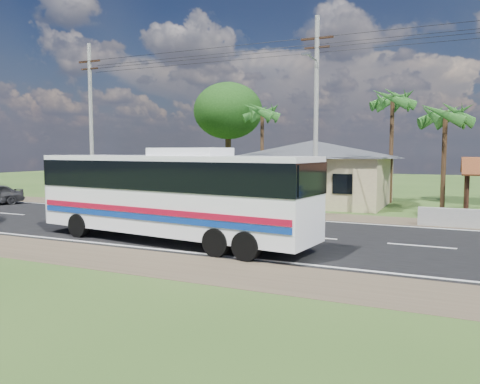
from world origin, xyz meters
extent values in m
plane|color=#2B4B1A|center=(0.00, 0.00, 0.00)|extent=(120.00, 120.00, 0.00)
cube|color=black|center=(0.00, 0.00, 0.01)|extent=(120.00, 10.00, 0.02)
cube|color=brown|center=(0.00, 6.50, 0.01)|extent=(120.00, 3.00, 0.01)
cube|color=brown|center=(0.00, -6.50, 0.01)|extent=(120.00, 3.00, 0.01)
cube|color=silver|center=(0.00, 4.70, 0.03)|extent=(120.00, 0.15, 0.01)
cube|color=silver|center=(0.00, -4.70, 0.03)|extent=(120.00, 0.15, 0.01)
cube|color=silver|center=(0.00, 0.00, 0.03)|extent=(120.00, 0.15, 0.01)
cube|color=tan|center=(1.00, 13.00, 1.60)|extent=(10.00, 8.00, 3.20)
cube|color=#4C4F54|center=(1.00, 13.00, 3.25)|extent=(10.60, 8.60, 0.10)
pyramid|color=#4C4F54|center=(1.00, 13.00, 4.40)|extent=(12.40, 10.00, 1.20)
cube|color=black|center=(-2.00, 8.98, 1.70)|extent=(1.20, 0.08, 1.20)
cube|color=black|center=(1.00, 8.98, 1.70)|extent=(1.20, 0.08, 1.20)
cube|color=black|center=(4.00, 8.98, 1.70)|extent=(1.20, 0.08, 1.20)
cylinder|color=#331E12|center=(10.70, 6.70, 1.30)|extent=(0.16, 0.16, 2.60)
cylinder|color=#331E12|center=(10.70, 10.30, 1.30)|extent=(0.16, 0.16, 2.60)
cylinder|color=#9E9E99|center=(-13.00, 6.50, 5.50)|extent=(0.26, 0.26, 11.00)
cube|color=#331E12|center=(-13.00, 6.50, 9.80)|extent=(1.80, 0.12, 0.12)
cube|color=#331E12|center=(-13.00, 6.50, 9.30)|extent=(1.40, 0.10, 0.10)
cylinder|color=#9E9E99|center=(3.00, 6.50, 5.50)|extent=(0.26, 0.26, 11.00)
cube|color=#331E12|center=(3.00, 6.50, 9.80)|extent=(1.80, 0.12, 0.12)
cube|color=#331E12|center=(3.00, 6.50, 9.30)|extent=(1.40, 0.10, 0.10)
cylinder|color=gray|center=(3.00, 5.50, 8.60)|extent=(0.08, 2.00, 0.08)
cube|color=gray|center=(3.00, 4.50, 8.60)|extent=(0.50, 0.18, 0.12)
cylinder|color=black|center=(-5.00, 6.50, 9.60)|extent=(16.00, 0.02, 0.02)
cylinder|color=black|center=(10.50, 6.50, 9.60)|extent=(15.00, 0.02, 0.02)
cylinder|color=#47301E|center=(9.50, 11.00, 3.00)|extent=(0.28, 0.28, 6.00)
cylinder|color=#47301E|center=(6.00, 15.50, 3.75)|extent=(0.28, 0.28, 7.50)
cylinder|color=#47301E|center=(-4.00, 16.00, 3.50)|extent=(0.28, 0.28, 7.00)
cylinder|color=#47301E|center=(-8.00, 18.00, 2.97)|extent=(0.50, 0.50, 5.95)
ellipsoid|color=#15380F|center=(-8.00, 18.00, 7.15)|extent=(6.00, 6.00, 4.92)
cube|color=white|center=(-0.23, -3.30, 1.97)|extent=(12.32, 3.96, 3.02)
cube|color=black|center=(-0.23, -3.30, 2.72)|extent=(12.37, 4.03, 1.11)
cube|color=black|center=(-6.24, -2.57, 2.37)|extent=(0.40, 2.32, 1.81)
cube|color=#A40A25|center=(-0.39, -4.57, 1.41)|extent=(11.82, 1.48, 0.22)
cube|color=navy|center=(-0.39, -4.57, 1.16)|extent=(11.82, 1.48, 0.22)
cube|color=white|center=(0.77, -3.42, 3.63)|extent=(3.20, 1.97, 0.30)
cylinder|color=black|center=(-4.38, -3.96, 0.50)|extent=(1.04, 0.47, 1.01)
cylinder|color=black|center=(-4.10, -1.66, 0.50)|extent=(1.04, 0.47, 1.01)
cylinder|color=black|center=(2.63, -4.82, 0.50)|extent=(1.04, 0.47, 1.01)
cylinder|color=black|center=(2.91, -2.51, 0.50)|extent=(1.04, 0.47, 1.01)
cylinder|color=black|center=(3.83, -4.96, 0.50)|extent=(1.04, 0.47, 1.01)
cylinder|color=black|center=(4.11, -2.66, 0.50)|extent=(1.04, 0.47, 1.01)
imported|color=black|center=(-0.27, 5.49, 0.47)|extent=(1.81, 0.74, 0.93)
camera|label=1|loc=(9.98, -19.01, 3.65)|focal=35.00mm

